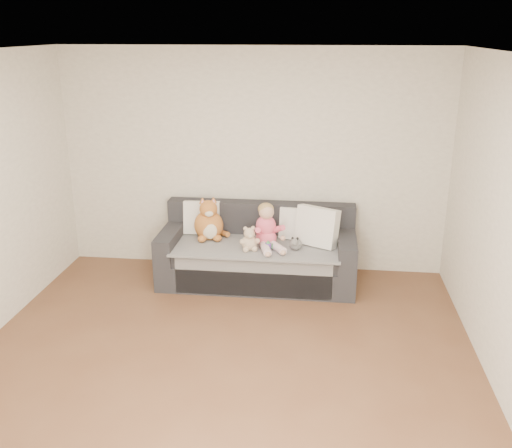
{
  "coord_description": "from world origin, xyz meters",
  "views": [
    {
      "loc": [
        0.8,
        -3.97,
        2.78
      ],
      "look_at": [
        0.11,
        1.87,
        0.75
      ],
      "focal_mm": 40.0,
      "sensor_mm": 36.0,
      "label": 1
    }
  ],
  "objects_px": {
    "teddy_bear": "(249,241)",
    "sippy_cup": "(268,246)",
    "sofa": "(258,255)",
    "toddler": "(267,229)",
    "plush_cat": "(209,223)"
  },
  "relations": [
    {
      "from": "teddy_bear",
      "to": "sippy_cup",
      "type": "height_order",
      "value": "teddy_bear"
    },
    {
      "from": "sofa",
      "to": "teddy_bear",
      "type": "relative_size",
      "value": 7.87
    },
    {
      "from": "toddler",
      "to": "sofa",
      "type": "bearing_deg",
      "value": 109.21
    },
    {
      "from": "sofa",
      "to": "toddler",
      "type": "relative_size",
      "value": 4.37
    },
    {
      "from": "plush_cat",
      "to": "sofa",
      "type": "bearing_deg",
      "value": -19.24
    },
    {
      "from": "toddler",
      "to": "sippy_cup",
      "type": "height_order",
      "value": "toddler"
    },
    {
      "from": "sippy_cup",
      "to": "toddler",
      "type": "bearing_deg",
      "value": 100.79
    },
    {
      "from": "sofa",
      "to": "teddy_bear",
      "type": "height_order",
      "value": "sofa"
    },
    {
      "from": "sofa",
      "to": "plush_cat",
      "type": "bearing_deg",
      "value": 175.64
    },
    {
      "from": "sofa",
      "to": "plush_cat",
      "type": "xyz_separation_m",
      "value": [
        -0.57,
        0.04,
        0.35
      ]
    },
    {
      "from": "toddler",
      "to": "plush_cat",
      "type": "relative_size",
      "value": 0.98
    },
    {
      "from": "toddler",
      "to": "teddy_bear",
      "type": "bearing_deg",
      "value": -163.25
    },
    {
      "from": "sofa",
      "to": "sippy_cup",
      "type": "xyz_separation_m",
      "value": [
        0.14,
        -0.27,
        0.22
      ]
    },
    {
      "from": "toddler",
      "to": "teddy_bear",
      "type": "xyz_separation_m",
      "value": [
        -0.18,
        -0.15,
        -0.1
      ]
    },
    {
      "from": "sippy_cup",
      "to": "sofa",
      "type": "bearing_deg",
      "value": 117.97
    }
  ]
}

